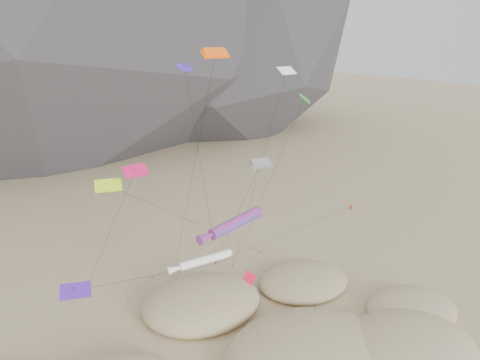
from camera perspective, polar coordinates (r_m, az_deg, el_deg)
name	(u,v)px	position (r m, az deg, el deg)	size (l,w,h in m)	color
kite_stakes	(187,272)	(61.05, -6.49, -11.10)	(24.07, 3.87, 0.30)	#3F2D1E
rainbow_tube_kite	(233,224)	(43.82, -0.80, -5.37)	(7.95, 16.84, 13.13)	#F71A35
white_tube_kite	(202,261)	(43.24, -4.63, -9.80)	(6.21, 16.80, 10.11)	white
orange_parafoil	(214,58)	(41.36, -3.16, 14.64)	(2.50, 13.25, 28.10)	#FC5E0D
multi_parafoil	(260,165)	(43.68, 2.45, 1.84)	(4.54, 15.18, 18.16)	red
delta_kites	(221,172)	(44.92, -2.27, 0.94)	(32.56, 17.63, 26.64)	white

